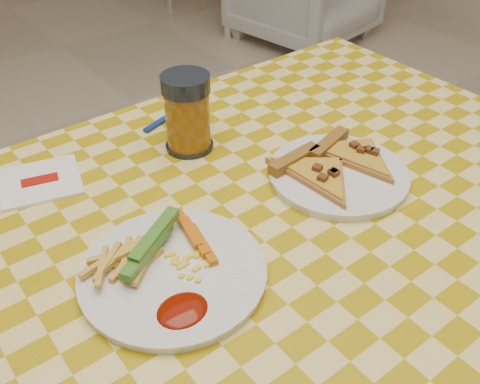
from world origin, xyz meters
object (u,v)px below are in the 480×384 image
plate_left (173,274)px  drink_glass (187,114)px  plate_right (338,175)px  table (249,264)px

plate_left → drink_glass: size_ratio=1.76×
plate_left → plate_right: same height
table → plate_right: 0.21m
table → plate_right: plate_right is taller
table → plate_left: bearing=-174.7°
table → plate_left: 0.16m
table → plate_right: bearing=2.9°
table → plate_right: (0.19, 0.01, 0.08)m
plate_left → table: bearing=5.3°
plate_right → drink_glass: bearing=121.5°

